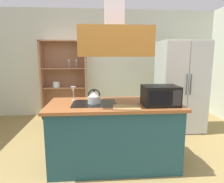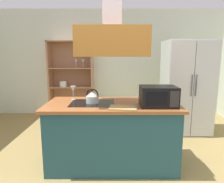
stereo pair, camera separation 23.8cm
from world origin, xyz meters
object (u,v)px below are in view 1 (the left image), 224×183
dish_cabinet (65,84)px  refrigerator (180,86)px  cutting_board (127,108)px  kettle (94,97)px  wine_glass_on_counter (73,90)px  microwave (160,96)px

dish_cabinet → refrigerator: bearing=-23.6°
refrigerator → cutting_board: refrigerator is taller
dish_cabinet → kettle: bearing=-72.5°
dish_cabinet → wine_glass_on_counter: bearing=-78.2°
cutting_board → wine_glass_on_counter: 0.89m
microwave → wine_glass_on_counter: microwave is taller
cutting_board → microwave: (0.46, 0.12, 0.12)m
refrigerator → kettle: refrigerator is taller
dish_cabinet → microwave: bearing=-57.8°
kettle → cutting_board: (0.41, -0.29, -0.07)m
refrigerator → wine_glass_on_counter: (-2.07, -1.10, 0.13)m
refrigerator → dish_cabinet: dish_cabinet is taller
refrigerator → wine_glass_on_counter: 2.35m
dish_cabinet → cutting_board: size_ratio=5.61×
dish_cabinet → wine_glass_on_counter: 2.26m
microwave → wine_glass_on_counter: size_ratio=2.23×
kettle → microwave: 0.88m
dish_cabinet → kettle: 2.54m
cutting_board → refrigerator: bearing=49.7°
refrigerator → microwave: (-0.90, -1.48, 0.11)m
refrigerator → kettle: bearing=-143.4°
kettle → wine_glass_on_counter: size_ratio=0.96×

